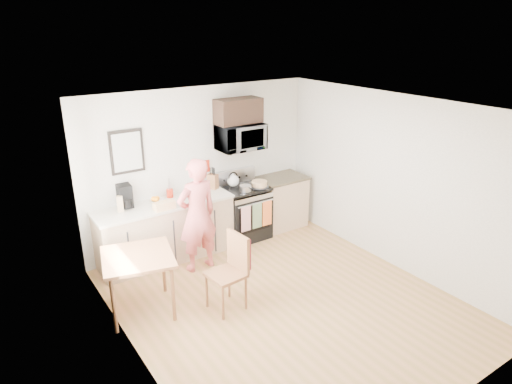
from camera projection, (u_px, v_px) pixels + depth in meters
floor at (285, 301)px, 6.13m from camera, size 4.60×4.60×0.00m
back_wall at (201, 167)px, 7.45m from camera, size 4.00×0.04×2.60m
front_wall at (452, 300)px, 3.89m from camera, size 4.00×0.04×2.60m
left_wall at (131, 256)px, 4.62m from camera, size 0.04×4.60×2.60m
right_wall at (394, 183)px, 6.72m from camera, size 0.04×4.60×2.60m
ceiling at (290, 108)px, 5.22m from camera, size 4.00×4.60×0.04m
window at (107, 208)px, 5.17m from camera, size 0.06×1.40×1.50m
cabinet_left at (166, 232)px, 7.10m from camera, size 2.10×0.60×0.90m
countertop_left at (164, 204)px, 6.93m from camera, size 2.14×0.64×0.04m
cabinet_right at (281, 203)px, 8.27m from camera, size 0.84×0.60×0.90m
countertop_right at (281, 178)px, 8.11m from camera, size 0.88×0.64×0.04m
range at (244, 213)px, 7.84m from camera, size 0.76×0.70×1.16m
microwave at (240, 137)px, 7.45m from camera, size 0.76×0.51×0.42m
upper_cabinet at (238, 111)px, 7.34m from camera, size 0.76×0.35×0.40m
wall_art at (127, 152)px, 6.65m from camera, size 0.50×0.04×0.65m
wall_trivet at (204, 167)px, 7.47m from camera, size 0.20×0.02×0.20m
person at (197, 215)px, 6.67m from camera, size 0.66×0.46×1.74m
dining_table at (138, 262)px, 5.70m from camera, size 0.90×0.90×0.80m
chair at (235, 260)px, 5.85m from camera, size 0.51×0.47×1.02m
knife_block at (213, 181)px, 7.50m from camera, size 0.17×0.19×0.25m
utensil_crock at (170, 190)px, 7.12m from camera, size 0.10×0.10×0.31m
fruit_bowl at (157, 200)px, 6.93m from camera, size 0.26×0.26×0.10m
milk_carton at (120, 204)px, 6.60m from camera, size 0.11×0.11×0.23m
coffee_maker at (125, 197)px, 6.73m from camera, size 0.21×0.30×0.35m
bread_bag at (164, 206)px, 6.69m from camera, size 0.32×0.16×0.11m
cake at (259, 184)px, 7.63m from camera, size 0.32×0.32×0.11m
kettle at (233, 180)px, 7.65m from camera, size 0.20×0.20×0.25m
pot at (246, 188)px, 7.45m from camera, size 0.19×0.32×0.10m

